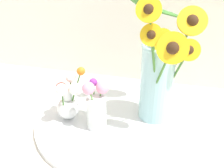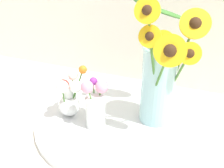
{
  "view_description": "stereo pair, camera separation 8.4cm",
  "coord_description": "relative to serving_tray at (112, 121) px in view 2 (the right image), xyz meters",
  "views": [
    {
      "loc": [
        0.16,
        -0.66,
        0.58
      ],
      "look_at": [
        -0.01,
        0.05,
        0.16
      ],
      "focal_mm": 42.0,
      "sensor_mm": 36.0,
      "label": 1
    },
    {
      "loc": [
        0.24,
        -0.64,
        0.58
      ],
      "look_at": [
        -0.01,
        0.05,
        0.16
      ],
      "focal_mm": 42.0,
      "sensor_mm": 36.0,
      "label": 2
    }
  ],
  "objects": [
    {
      "name": "ground_plane",
      "position": [
        0.01,
        -0.05,
        -0.01
      ],
      "size": [
        6.0,
        6.0,
        0.0
      ],
      "primitive_type": "plane",
      "color": "silver"
    },
    {
      "name": "serving_tray",
      "position": [
        0.0,
        0.0,
        0.0
      ],
      "size": [
        0.53,
        0.53,
        0.02
      ],
      "color": "silver",
      "rests_on": "ground_plane"
    },
    {
      "name": "mason_jar_sunflowers",
      "position": [
        0.14,
        0.05,
        0.18
      ],
      "size": [
        0.26,
        0.24,
        0.43
      ],
      "color": "#9ED1D6",
      "rests_on": "serving_tray"
    },
    {
      "name": "vase_small_center",
      "position": [
        -0.04,
        -0.04,
        0.09
      ],
      "size": [
        0.08,
        0.08,
        0.17
      ],
      "color": "white",
      "rests_on": "serving_tray"
    },
    {
      "name": "vase_bulb_right",
      "position": [
        -0.15,
        -0.02,
        0.08
      ],
      "size": [
        0.09,
        0.11,
        0.18
      ],
      "color": "white",
      "rests_on": "serving_tray"
    }
  ]
}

